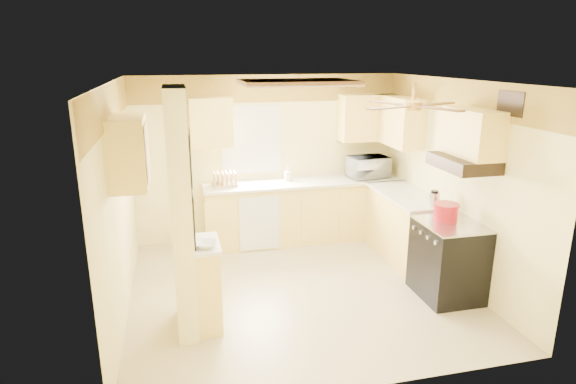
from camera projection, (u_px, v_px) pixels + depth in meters
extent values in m
plane|color=beige|center=(298.00, 289.00, 5.92)|extent=(4.00, 4.00, 0.00)
plane|color=white|center=(300.00, 81.00, 5.23)|extent=(4.00, 4.00, 0.00)
plane|color=#FFEE9B|center=(268.00, 158.00, 7.35)|extent=(4.00, 0.00, 4.00)
plane|color=#FFEE9B|center=(360.00, 256.00, 3.79)|extent=(4.00, 0.00, 4.00)
plane|color=#FFEE9B|center=(118.00, 203.00, 5.13)|extent=(0.00, 3.80, 3.80)
plane|color=#FFEE9B|center=(454.00, 181.00, 6.02)|extent=(0.00, 3.80, 3.80)
cube|color=yellow|center=(267.00, 89.00, 7.04)|extent=(4.00, 0.02, 0.40)
cube|color=#FFEE9B|center=(181.00, 215.00, 4.76)|extent=(0.20, 0.70, 2.50)
cube|color=#FCDE6F|center=(208.00, 286.00, 5.03)|extent=(0.25, 0.55, 0.90)
cube|color=silver|center=(205.00, 244.00, 4.90)|extent=(0.28, 0.58, 0.04)
cube|color=#FCDE6F|center=(304.00, 212.00, 7.40)|extent=(3.00, 0.60, 0.90)
cube|color=#FCDE6F|center=(405.00, 227.00, 6.73)|extent=(0.60, 1.40, 0.90)
cube|color=silver|center=(304.00, 182.00, 7.26)|extent=(3.04, 0.64, 0.04)
cube|color=silver|center=(407.00, 195.00, 6.60)|extent=(0.64, 1.44, 0.04)
cube|color=white|center=(260.00, 223.00, 6.95)|extent=(0.58, 0.02, 0.80)
cube|color=white|center=(251.00, 140.00, 7.20)|extent=(0.92, 0.02, 1.02)
cube|color=white|center=(251.00, 140.00, 7.20)|extent=(0.80, 0.02, 0.90)
cube|color=#FCDE6F|center=(211.00, 122.00, 6.83)|extent=(0.60, 0.35, 0.70)
cube|color=#FCDE6F|center=(369.00, 118.00, 7.36)|extent=(0.90, 0.35, 0.70)
cube|color=#FCDE6F|center=(399.00, 121.00, 6.98)|extent=(0.35, 1.00, 0.70)
cube|color=#FCDE6F|center=(128.00, 152.00, 4.77)|extent=(0.35, 0.75, 0.70)
cube|color=#FCDE6F|center=(473.00, 133.00, 5.27)|extent=(0.35, 0.76, 0.52)
cube|color=black|center=(448.00, 260.00, 5.65)|extent=(0.65, 0.76, 0.90)
cube|color=silver|center=(451.00, 224.00, 5.52)|extent=(0.66, 0.77, 0.02)
cylinder|color=silver|center=(436.00, 243.00, 5.25)|extent=(0.03, 0.05, 0.05)
cylinder|color=silver|center=(428.00, 237.00, 5.40)|extent=(0.03, 0.05, 0.05)
cylinder|color=silver|center=(421.00, 232.00, 5.55)|extent=(0.03, 0.05, 0.05)
cylinder|color=silver|center=(414.00, 228.00, 5.71)|extent=(0.03, 0.05, 0.05)
cube|color=black|center=(463.00, 163.00, 5.34)|extent=(0.50, 0.76, 0.14)
cube|color=black|center=(189.00, 155.00, 4.62)|extent=(0.02, 0.42, 0.57)
cube|color=white|center=(190.00, 155.00, 4.62)|extent=(0.01, 0.37, 0.52)
cube|color=black|center=(193.00, 219.00, 4.80)|extent=(0.02, 0.42, 0.57)
cube|color=yellow|center=(194.00, 219.00, 4.80)|extent=(0.01, 0.37, 0.52)
cube|color=brown|center=(297.00, 82.00, 5.73)|extent=(1.35, 0.95, 0.06)
cube|color=white|center=(297.00, 84.00, 5.74)|extent=(1.15, 0.75, 0.02)
cylinder|color=gold|center=(414.00, 92.00, 4.82)|extent=(0.04, 0.04, 0.16)
cylinder|color=gold|center=(413.00, 106.00, 4.86)|extent=(0.18, 0.18, 0.08)
cube|color=brown|center=(434.00, 104.00, 5.03)|extent=(0.55, 0.28, 0.01)
cube|color=brown|center=(390.00, 103.00, 5.11)|extent=(0.28, 0.55, 0.01)
cube|color=brown|center=(390.00, 108.00, 4.69)|extent=(0.55, 0.28, 0.01)
cube|color=brown|center=(438.00, 109.00, 4.60)|extent=(0.28, 0.55, 0.01)
cube|color=black|center=(511.00, 104.00, 4.88)|extent=(0.02, 0.40, 0.25)
imported|color=white|center=(368.00, 167.00, 7.44)|extent=(0.64, 0.47, 0.33)
imported|color=white|center=(206.00, 244.00, 4.76)|extent=(0.29, 0.29, 0.06)
cylinder|color=#AB1320|center=(446.00, 213.00, 5.60)|extent=(0.28, 0.28, 0.18)
cylinder|color=#AB1320|center=(447.00, 205.00, 5.58)|extent=(0.30, 0.30, 0.02)
cylinder|color=silver|center=(434.00, 200.00, 6.02)|extent=(0.14, 0.14, 0.18)
cylinder|color=black|center=(435.00, 191.00, 5.99)|extent=(0.09, 0.09, 0.03)
cube|color=tan|center=(225.00, 185.00, 6.99)|extent=(0.37, 0.29, 0.04)
cube|color=tan|center=(214.00, 180.00, 6.93)|extent=(0.02, 0.24, 0.20)
cube|color=tan|center=(218.00, 179.00, 6.94)|extent=(0.02, 0.24, 0.20)
cube|color=tan|center=(223.00, 179.00, 6.96)|extent=(0.02, 0.24, 0.20)
cube|color=tan|center=(227.00, 179.00, 6.97)|extent=(0.02, 0.24, 0.20)
cube|color=tan|center=(231.00, 179.00, 6.98)|extent=(0.02, 0.24, 0.20)
cube|color=tan|center=(235.00, 178.00, 7.00)|extent=(0.02, 0.24, 0.20)
cylinder|color=white|center=(218.00, 179.00, 6.94)|extent=(0.01, 0.20, 0.20)
cylinder|color=white|center=(227.00, 179.00, 6.97)|extent=(0.01, 0.20, 0.20)
cylinder|color=white|center=(288.00, 176.00, 7.26)|extent=(0.11, 0.11, 0.14)
cylinder|color=tan|center=(289.00, 173.00, 7.26)|extent=(0.01, 0.01, 0.22)
cylinder|color=tan|center=(288.00, 173.00, 7.27)|extent=(0.01, 0.01, 0.22)
cylinder|color=tan|center=(287.00, 174.00, 7.25)|extent=(0.01, 0.01, 0.22)
cylinder|color=tan|center=(289.00, 174.00, 7.23)|extent=(0.01, 0.01, 0.22)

